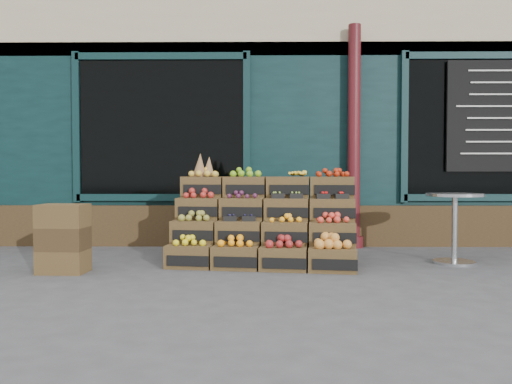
{
  "coord_description": "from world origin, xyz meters",
  "views": [
    {
      "loc": [
        -0.14,
        -5.17,
        1.05
      ],
      "look_at": [
        -0.2,
        0.7,
        0.85
      ],
      "focal_mm": 35.0,
      "sensor_mm": 36.0,
      "label": 1
    }
  ],
  "objects": [
    {
      "name": "bistro_table",
      "position": [
        2.15,
        0.73,
        0.52
      ],
      "size": [
        0.66,
        0.66,
        0.83
      ],
      "rotation": [
        0.0,
        0.0,
        0.43
      ],
      "color": "silver",
      "rests_on": "ground"
    },
    {
      "name": "shop_facade",
      "position": [
        0.0,
        5.11,
        2.4
      ],
      "size": [
        12.0,
        6.24,
        4.8
      ],
      "color": "black",
      "rests_on": "ground"
    },
    {
      "name": "spare_crates",
      "position": [
        -2.26,
        0.14,
        0.37
      ],
      "size": [
        0.51,
        0.36,
        0.74
      ],
      "rotation": [
        0.0,
        0.0,
        -0.05
      ],
      "color": "#4E3A1F",
      "rests_on": "ground"
    },
    {
      "name": "crate_display",
      "position": [
        -0.11,
        0.79,
        0.41
      ],
      "size": [
        2.24,
        1.3,
        1.33
      ],
      "rotation": [
        0.0,
        0.0,
        -0.13
      ],
      "color": "#4E3A1F",
      "rests_on": "ground"
    },
    {
      "name": "shopkeeper",
      "position": [
        -1.9,
        2.63,
        0.96
      ],
      "size": [
        0.74,
        0.52,
        1.92
      ],
      "primitive_type": "imported",
      "rotation": [
        0.0,
        0.0,
        3.05
      ],
      "color": "#19582E",
      "rests_on": "ground"
    },
    {
      "name": "ground",
      "position": [
        0.0,
        0.0,
        0.0
      ],
      "size": [
        60.0,
        60.0,
        0.0
      ],
      "primitive_type": "plane",
      "color": "#444447",
      "rests_on": "ground"
    }
  ]
}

